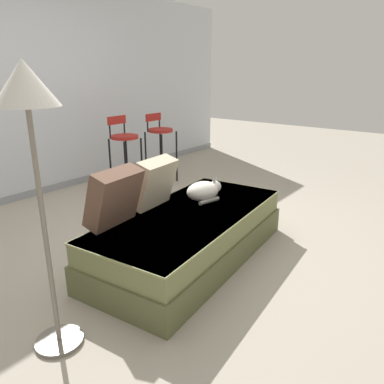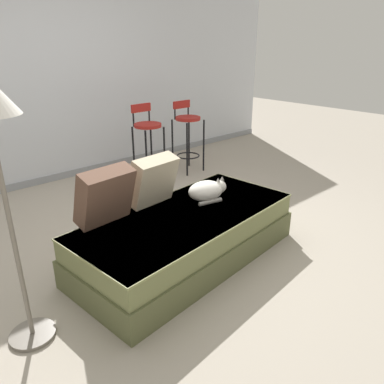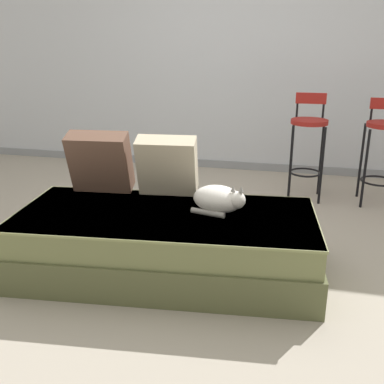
{
  "view_description": "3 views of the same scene",
  "coord_description": "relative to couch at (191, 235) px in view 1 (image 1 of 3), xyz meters",
  "views": [
    {
      "loc": [
        -2.29,
        -2.18,
        1.56
      ],
      "look_at": [
        0.15,
        -0.3,
        0.54
      ],
      "focal_mm": 35.0,
      "sensor_mm": 36.0,
      "label": 1
    },
    {
      "loc": [
        -1.8,
        -2.46,
        1.73
      ],
      "look_at": [
        0.15,
        -0.3,
        0.54
      ],
      "focal_mm": 35.0,
      "sensor_mm": 36.0,
      "label": 2
    },
    {
      "loc": [
        0.78,
        -2.94,
        1.46
      ],
      "look_at": [
        0.15,
        -0.3,
        0.54
      ],
      "focal_mm": 42.0,
      "sensor_mm": 36.0,
      "label": 3
    }
  ],
  "objects": [
    {
      "name": "floor_lamp",
      "position": [
        -1.31,
        -0.03,
        1.14
      ],
      "size": [
        0.32,
        0.32,
        1.6
      ],
      "color": "slate",
      "rests_on": "ground"
    },
    {
      "name": "bar_stool_by_doorway",
      "position": [
        1.55,
        1.74,
        0.37
      ],
      "size": [
        0.34,
        0.34,
        0.96
      ],
      "color": "black",
      "rests_on": "ground"
    },
    {
      "name": "throw_pillow_middle",
      "position": [
        -0.08,
        0.33,
        0.42
      ],
      "size": [
        0.43,
        0.3,
        0.43
      ],
      "color": "beige",
      "rests_on": "couch"
    },
    {
      "name": "wall_back_panel",
      "position": [
        0.0,
        2.65,
        1.09
      ],
      "size": [
        8.0,
        0.1,
        2.6
      ],
      "primitive_type": "cube",
      "color": "silver",
      "rests_on": "ground"
    },
    {
      "name": "ground_plane",
      "position": [
        0.0,
        0.4,
        -0.21
      ],
      "size": [
        16.0,
        16.0,
        0.0
      ],
      "primitive_type": "plane",
      "color": "#A89E8E",
      "rests_on": "ground"
    },
    {
      "name": "couch",
      "position": [
        0.0,
        0.0,
        0.0
      ],
      "size": [
        2.0,
        1.07,
        0.42
      ],
      "color": "brown",
      "rests_on": "ground"
    },
    {
      "name": "bar_stool_near_window",
      "position": [
        0.88,
        1.74,
        0.39
      ],
      "size": [
        0.34,
        0.34,
        0.99
      ],
      "color": "black",
      "rests_on": "ground"
    },
    {
      "name": "wall_baseboard_trim",
      "position": [
        0.0,
        2.6,
        -0.17
      ],
      "size": [
        8.0,
        0.02,
        0.09
      ],
      "primitive_type": "cube",
      "color": "gray",
      "rests_on": "ground"
    },
    {
      "name": "throw_pillow_corner",
      "position": [
        -0.56,
        0.29,
        0.43
      ],
      "size": [
        0.45,
        0.31,
        0.45
      ],
      "color": "brown",
      "rests_on": "couch"
    },
    {
      "name": "cat",
      "position": [
        0.33,
        0.1,
        0.29
      ],
      "size": [
        0.37,
        0.3,
        0.2
      ],
      "color": "white",
      "rests_on": "couch"
    }
  ]
}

